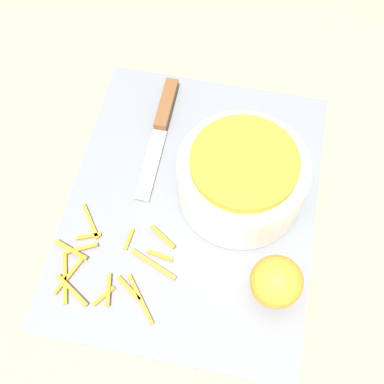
{
  "coord_description": "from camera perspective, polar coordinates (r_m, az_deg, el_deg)",
  "views": [
    {
      "loc": [
        0.35,
        0.07,
        0.7
      ],
      "look_at": [
        0.0,
        0.0,
        0.04
      ],
      "focal_mm": 50.0,
      "sensor_mm": 36.0,
      "label": 1
    }
  ],
  "objects": [
    {
      "name": "ground_plane",
      "position": [
        0.78,
        0.0,
        -1.24
      ],
      "size": [
        4.0,
        4.0,
        0.0
      ],
      "primitive_type": "plane",
      "color": "tan"
    },
    {
      "name": "knife",
      "position": [
        0.85,
        -3.09,
        8.04
      ],
      "size": [
        0.22,
        0.02,
        0.02
      ],
      "rotation": [
        0.0,
        0.0,
        0.01
      ],
      "color": "brown",
      "rests_on": "cutting_board"
    },
    {
      "name": "peel_pile",
      "position": [
        0.74,
        -9.06,
        -7.8
      ],
      "size": [
        0.15,
        0.18,
        0.01
      ],
      "color": "orange",
      "rests_on": "cutting_board"
    },
    {
      "name": "bowl_speckled",
      "position": [
        0.75,
        5.36,
        1.55
      ],
      "size": [
        0.18,
        0.18,
        0.09
      ],
      "color": "silver",
      "rests_on": "cutting_board"
    },
    {
      "name": "cutting_board",
      "position": [
        0.78,
        0.0,
        -1.14
      ],
      "size": [
        0.46,
        0.36,
        0.01
      ],
      "color": "slate",
      "rests_on": "ground_plane"
    },
    {
      "name": "orange_left",
      "position": [
        0.7,
        9.01,
        -9.42
      ],
      "size": [
        0.07,
        0.07,
        0.07
      ],
      "color": "orange",
      "rests_on": "cutting_board"
    }
  ]
}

